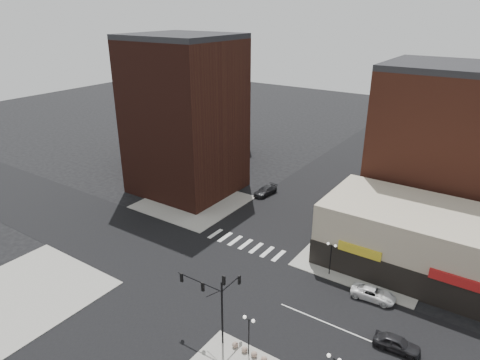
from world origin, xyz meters
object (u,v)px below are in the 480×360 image
Objects in this scene: dark_sedan_east at (397,343)px; dark_sedan_north at (265,191)px; street_lamp_ne at (331,251)px; white_suv at (373,294)px; traffic_signal at (216,295)px; street_lamp_se_a at (249,326)px.

dark_sedan_east is 36.75m from dark_sedan_north.
street_lamp_ne reaches higher than dark_sedan_east.
street_lamp_ne is 0.88× the size of white_suv.
dark_sedan_east is at bearing -37.57° from street_lamp_ne.
traffic_signal is 1.87× the size of street_lamp_ne.
traffic_signal is 4.12m from street_lamp_se_a.
street_lamp_se_a is 36.22m from dark_sedan_north.
street_lamp_se_a is 1.00× the size of street_lamp_ne.
street_lamp_se_a reaches higher than white_suv.
white_suv is at bearing -14.57° from street_lamp_ne.
traffic_signal reaches higher than street_lamp_se_a.
street_lamp_se_a is at bearing 150.20° from white_suv.
street_lamp_se_a is at bearing -93.58° from street_lamp_ne.
street_lamp_ne is (4.76, 15.83, -1.67)m from traffic_signal.
street_lamp_se_a reaches higher than dark_sedan_east.
dark_sedan_east is (10.00, -7.69, -2.57)m from street_lamp_ne.
street_lamp_se_a is 0.86× the size of dark_sedan_north.
street_lamp_se_a is at bearing -53.79° from dark_sedan_north.
street_lamp_se_a is (3.76, -0.17, -1.67)m from traffic_signal.
traffic_signal reaches higher than street_lamp_ne.
dark_sedan_north is (-28.35, 23.38, -0.02)m from dark_sedan_east.
street_lamp_ne is at bearing -33.02° from dark_sedan_north.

